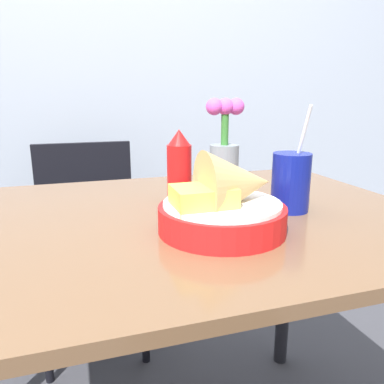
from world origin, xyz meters
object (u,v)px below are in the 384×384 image
at_px(chair_far_window, 88,225).
at_px(ketchup_bottle, 179,169).
at_px(food_basket, 227,203).
at_px(drink_cup, 291,184).
at_px(flower_vase, 224,147).

relative_size(chair_far_window, ketchup_bottle, 4.57).
relative_size(food_basket, ketchup_bottle, 1.36).
relative_size(food_basket, drink_cup, 1.03).
xyz_separation_m(drink_cup, flower_vase, (-0.03, 0.32, 0.05)).
xyz_separation_m(chair_far_window, flower_vase, (0.40, -0.50, 0.37)).
xyz_separation_m(food_basket, flower_vase, (0.16, 0.40, 0.05)).
bearing_deg(food_basket, drink_cup, 23.03).
distance_m(chair_far_window, food_basket, 0.99).
height_order(ketchup_bottle, drink_cup, drink_cup).
bearing_deg(food_basket, ketchup_bottle, 100.13).
height_order(chair_far_window, ketchup_bottle, ketchup_bottle).
relative_size(chair_far_window, food_basket, 3.35).
distance_m(chair_far_window, ketchup_bottle, 0.81).
height_order(chair_far_window, flower_vase, flower_vase).
height_order(ketchup_bottle, flower_vase, flower_vase).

